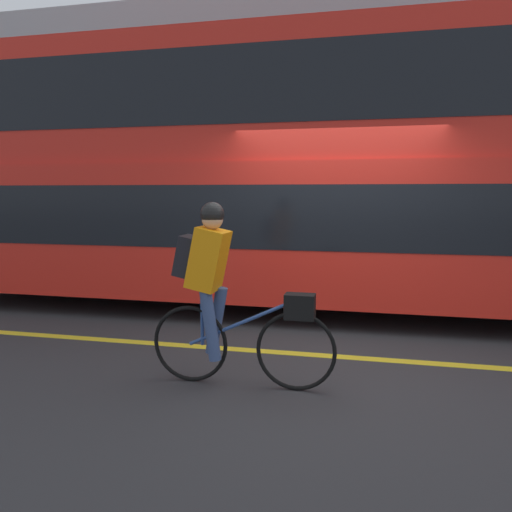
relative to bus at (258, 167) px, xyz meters
The scene contains 7 objects.
ground_plane 3.34m from the bus, 61.29° to the right, with size 80.00×80.00×0.00m, color #2D2D30.
road_center_line 3.27m from the bus, 60.25° to the right, with size 50.00×0.14×0.01m, color yellow.
sidewalk_curb 3.61m from the bus, 65.37° to the left, with size 60.00×2.42×0.13m.
building_facade 4.36m from the bus, 73.03° to the left, with size 60.00×0.30×6.19m.
bus is the anchor object (origin of this frame).
cyclist_on_bike 3.42m from the bus, 83.09° to the right, with size 1.69×0.32×1.65m.
trash_bin 6.84m from the bus, 157.20° to the left, with size 0.56×0.56×0.96m.
Camera 1 is at (0.41, -5.09, 1.74)m, focal length 35.00 mm.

